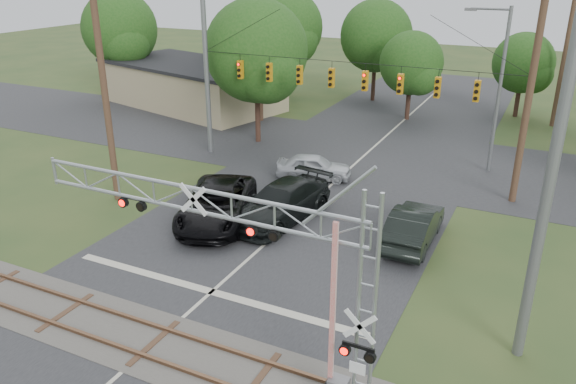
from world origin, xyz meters
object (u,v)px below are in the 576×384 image
at_px(crossing_gantry, 255,262).
at_px(pickup_black, 217,204).
at_px(traffic_signal_span, 363,80).
at_px(car_dark, 281,203).
at_px(sedan_silver, 314,167).
at_px(commercial_building, 191,84).
at_px(streetlight, 497,83).

xyz_separation_m(crossing_gantry, pickup_black, (-7.43, 9.42, -3.40)).
height_order(traffic_signal_span, car_dark, traffic_signal_span).
bearing_deg(traffic_signal_span, sedan_silver, -144.94).
distance_m(crossing_gantry, commercial_building, 36.46).
bearing_deg(sedan_silver, pickup_black, 148.47).
bearing_deg(car_dark, sedan_silver, 106.86).
bearing_deg(sedan_silver, streetlight, -73.79).
height_order(pickup_black, commercial_building, commercial_building).
bearing_deg(traffic_signal_span, streetlight, 32.40).
bearing_deg(streetlight, commercial_building, 166.58).
height_order(traffic_signal_span, sedan_silver, traffic_signal_span).
distance_m(car_dark, streetlight, 14.84).
bearing_deg(pickup_black, car_dark, 8.62).
bearing_deg(streetlight, traffic_signal_span, -147.60).
height_order(traffic_signal_span, commercial_building, traffic_signal_span).
bearing_deg(streetlight, pickup_black, -129.35).
relative_size(car_dark, streetlight, 0.66).
distance_m(commercial_building, streetlight, 26.64).
bearing_deg(crossing_gantry, sedan_silver, 108.09).
bearing_deg(commercial_building, pickup_black, -37.68).
relative_size(pickup_black, streetlight, 0.69).
distance_m(pickup_black, commercial_building, 24.40).
height_order(traffic_signal_span, pickup_black, traffic_signal_span).
bearing_deg(crossing_gantry, traffic_signal_span, 100.20).
distance_m(pickup_black, car_dark, 3.14).
distance_m(crossing_gantry, traffic_signal_span, 18.71).
bearing_deg(sedan_silver, commercial_building, 37.90).
bearing_deg(car_dark, crossing_gantry, -57.95).
bearing_deg(pickup_black, streetlight, 30.66).
distance_m(sedan_silver, commercial_building, 20.65).
xyz_separation_m(traffic_signal_span, car_dark, (-1.37, -7.43, -4.83)).
bearing_deg(crossing_gantry, commercial_building, 127.87).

